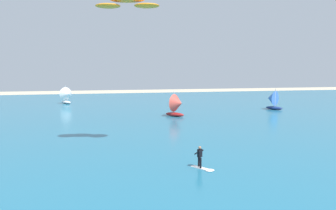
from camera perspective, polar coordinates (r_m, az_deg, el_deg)
The scene contains 6 objects.
ocean at distance 53.85m, azimuth -7.49°, elevation -1.52°, with size 160.00×90.00×0.10m, color #236B89.
kitesurfer at distance 24.14m, azimuth 6.06°, elevation -9.88°, with size 1.58×1.93×1.67m.
kite at distance 29.13m, azimuth -7.31°, elevation 17.60°, with size 5.85×3.08×0.85m.
sailboat_trailing at distance 49.44m, azimuth 1.68°, elevation -0.02°, with size 3.44×3.47×3.92m.
sailboat_heeled_over at distance 70.96m, azimuth -17.62°, elevation 1.65°, with size 3.22×3.51×3.90m.
sailboat_leading at distance 61.29m, azimuth 18.12°, elevation 0.88°, with size 3.14×3.43×3.81m.
Camera 1 is at (-4.41, -4.12, 7.49)m, focal length 34.06 mm.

